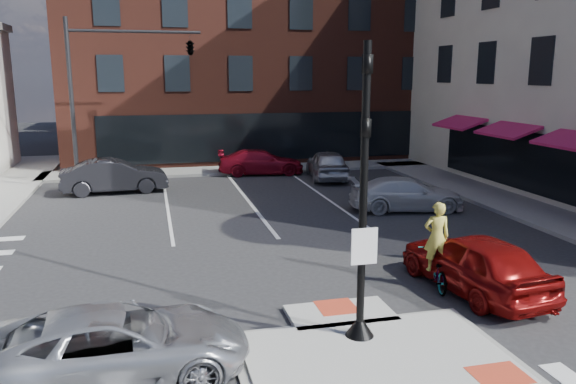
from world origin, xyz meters
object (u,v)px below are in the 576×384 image
object	(u,v)px
red_sedan	(475,262)
white_pickup	(406,194)
bg_car_red	(261,162)
bg_car_dark	(114,176)
cyclist	(435,259)
silver_suv	(115,345)
bg_car_silver	(327,164)

from	to	relation	value
red_sedan	white_pickup	size ratio (longest dim) A/B	0.98
bg_car_red	white_pickup	bearing A→B (deg)	-150.79
red_sedan	bg_car_dark	xyz separation A→B (m)	(-9.61, 15.01, 0.02)
bg_car_dark	cyclist	xyz separation A→B (m)	(8.78, -14.49, -0.03)
silver_suv	bg_car_silver	size ratio (longest dim) A/B	1.06
white_pickup	bg_car_red	size ratio (longest dim) A/B	0.98
bg_car_dark	cyclist	bearing A→B (deg)	-153.37
silver_suv	bg_car_silver	bearing A→B (deg)	-31.90
silver_suv	bg_car_red	distance (m)	21.53
silver_suv	cyclist	xyz separation A→B (m)	(7.87, 2.78, 0.09)
white_pickup	bg_car_red	distance (m)	10.54
bg_car_dark	cyclist	world-z (taller)	cyclist
silver_suv	bg_car_red	xyz separation A→B (m)	(6.71, 20.46, 0.01)
silver_suv	white_pickup	bearing A→B (deg)	-48.75
bg_car_silver	bg_car_red	world-z (taller)	bg_car_silver
red_sedan	cyclist	distance (m)	0.98
bg_car_dark	bg_car_silver	bearing A→B (deg)	-89.45
bg_car_silver	cyclist	world-z (taller)	cyclist
bg_car_dark	bg_car_silver	size ratio (longest dim) A/B	1.05
bg_car_silver	silver_suv	bearing A→B (deg)	70.14
bg_car_silver	bg_car_red	bearing A→B (deg)	-26.57
silver_suv	bg_car_silver	distance (m)	20.74
white_pickup	bg_car_dark	size ratio (longest dim) A/B	0.96
bg_car_silver	cyclist	distance (m)	15.59
bg_car_dark	bg_car_red	xyz separation A→B (m)	(7.62, 3.19, -0.11)
cyclist	white_pickup	bearing A→B (deg)	-99.45
red_sedan	bg_car_silver	distance (m)	16.02
bg_car_red	bg_car_silver	bearing A→B (deg)	-119.14
white_pickup	bg_car_red	xyz separation A→B (m)	(-4.16, 9.69, 0.01)
bg_car_silver	bg_car_red	distance (m)	3.86
silver_suv	bg_car_silver	xyz separation A→B (m)	(9.87, 18.24, 0.10)
white_pickup	cyclist	xyz separation A→B (m)	(-3.00, -7.99, 0.10)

